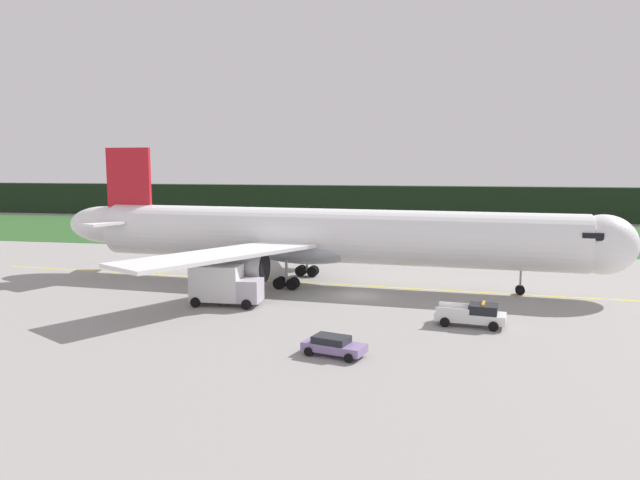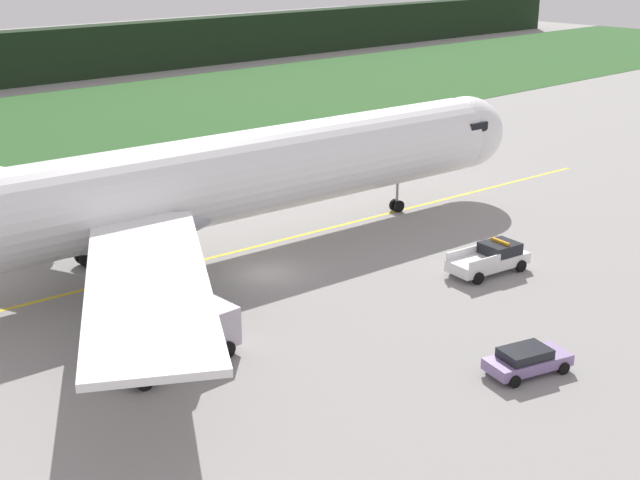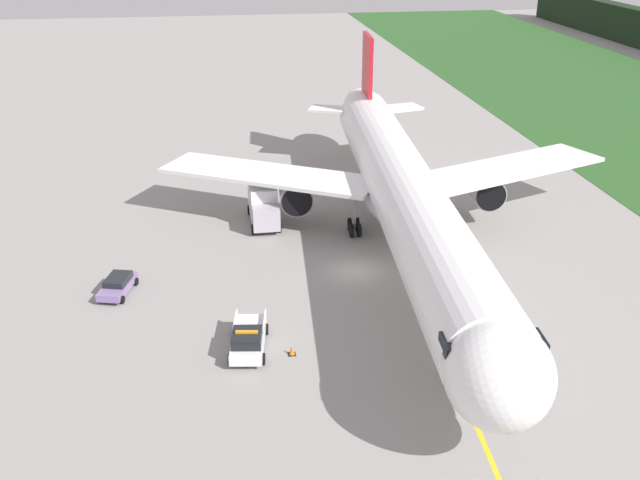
{
  "view_description": "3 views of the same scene",
  "coord_description": "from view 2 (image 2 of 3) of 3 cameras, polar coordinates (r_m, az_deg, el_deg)",
  "views": [
    {
      "loc": [
        7.69,
        -56.7,
        12.74
      ],
      "look_at": [
        -4.53,
        4.24,
        4.73
      ],
      "focal_mm": 33.86,
      "sensor_mm": 36.0,
      "label": 1
    },
    {
      "loc": [
        -31.28,
        -39.2,
        19.63
      ],
      "look_at": [
        1.66,
        -3.08,
        2.59
      ],
      "focal_mm": 48.67,
      "sensor_mm": 36.0,
      "label": 2
    },
    {
      "loc": [
        51.88,
        -10.66,
        26.58
      ],
      "look_at": [
        4.38,
        -3.51,
        4.94
      ],
      "focal_mm": 41.2,
      "sensor_mm": 36.0,
      "label": 3
    }
  ],
  "objects": [
    {
      "name": "apron_cone",
      "position": [
        57.14,
        9.47,
        -0.83
      ],
      "size": [
        0.5,
        0.5,
        0.63
      ],
      "color": "black",
      "rests_on": "ground"
    },
    {
      "name": "taxiway_centerline_main",
      "position": [
        55.53,
        -9.57,
        -1.76
      ],
      "size": [
        80.53,
        6.12,
        0.01
      ],
      "primitive_type": "cube",
      "rotation": [
        0.0,
        0.0,
        -0.07
      ],
      "color": "yellow",
      "rests_on": "ground"
    },
    {
      "name": "catering_truck",
      "position": [
        42.32,
        -9.88,
        -5.89
      ],
      "size": [
        6.35,
        2.74,
        3.78
      ],
      "color": "#B4ABBA",
      "rests_on": "ground"
    },
    {
      "name": "ops_pickup_truck",
      "position": [
        54.69,
        11.16,
        -1.19
      ],
      "size": [
        5.61,
        2.95,
        1.94
      ],
      "color": "white",
      "rests_on": "ground"
    },
    {
      "name": "staff_car",
      "position": [
        42.72,
        13.45,
        -7.66
      ],
      "size": [
        4.49,
        2.87,
        1.3
      ],
      "color": "#836BA0",
      "rests_on": "ground"
    },
    {
      "name": "ground",
      "position": [
        53.86,
        -3.52,
        -2.2
      ],
      "size": [
        320.0,
        320.0,
        0.0
      ],
      "primitive_type": "plane",
      "color": "gray"
    },
    {
      "name": "airliner",
      "position": [
        53.73,
        -10.34,
        3.1
      ],
      "size": [
        61.02,
        42.78,
        14.4
      ],
      "color": "white",
      "rests_on": "ground"
    }
  ]
}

